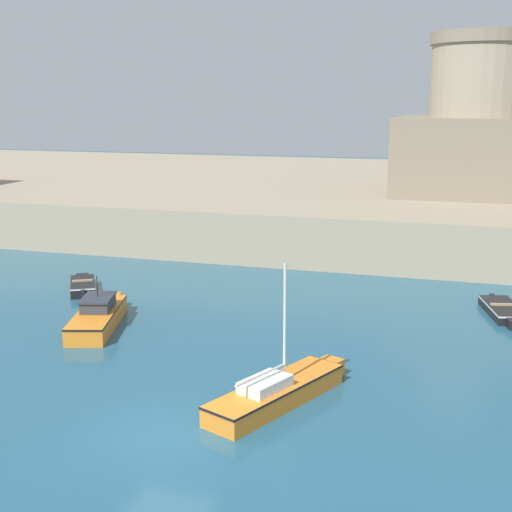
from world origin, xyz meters
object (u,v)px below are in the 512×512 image
at_px(sailboat_orange_2, 278,391).
at_px(dinghy_black_4, 83,285).
at_px(dinghy_black_3, 504,310).
at_px(motorboat_orange_1, 98,315).
at_px(fortress, 478,137).

height_order(sailboat_orange_2, dinghy_black_4, sailboat_orange_2).
distance_m(dinghy_black_3, dinghy_black_4, 20.16).
height_order(motorboat_orange_1, fortress, fortress).
bearing_deg(dinghy_black_3, sailboat_orange_2, -120.69).
xyz_separation_m(dinghy_black_3, fortress, (-1.59, 19.61, 6.64)).
distance_m(motorboat_orange_1, sailboat_orange_2, 10.71).
bearing_deg(fortress, dinghy_black_3, -85.37).
bearing_deg(sailboat_orange_2, fortress, 80.08).
height_order(sailboat_orange_2, dinghy_black_3, sailboat_orange_2).
bearing_deg(motorboat_orange_1, sailboat_orange_2, -29.44).
bearing_deg(dinghy_black_4, sailboat_orange_2, -38.02).
height_order(motorboat_orange_1, dinghy_black_4, motorboat_orange_1).
distance_m(motorboat_orange_1, dinghy_black_3, 17.77).
relative_size(motorboat_orange_1, sailboat_orange_2, 0.96).
distance_m(dinghy_black_3, fortress, 20.77).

